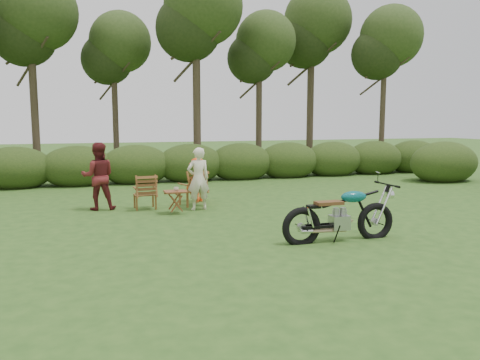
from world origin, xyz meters
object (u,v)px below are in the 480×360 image
object	(u,v)px
lawn_chair_right	(192,205)
child	(198,202)
side_table	(175,202)
adult_a	(199,210)
cup	(176,189)
motorcycle	(339,240)
lawn_chair_left	(145,209)
adult_b	(100,210)

from	to	relation	value
lawn_chair_right	child	xyz separation A→B (m)	(0.27, 0.52, 0.00)
child	side_table	bearing A→B (deg)	25.10
adult_a	cup	bearing A→B (deg)	20.78
side_table	child	world-z (taller)	child
lawn_chair_right	cup	bearing A→B (deg)	41.26
motorcycle	lawn_chair_right	bearing A→B (deg)	113.89
motorcycle	lawn_chair_left	bearing A→B (deg)	126.68
lawn_chair_right	cup	world-z (taller)	cup
lawn_chair_right	adult_a	size ratio (longest dim) A/B	0.59
motorcycle	lawn_chair_right	size ratio (longest dim) A/B	2.32
cup	side_table	bearing A→B (deg)	-161.02
lawn_chair_right	child	size ratio (longest dim) A/B	0.76
lawn_chair_right	lawn_chair_left	distance (m)	1.25
cup	adult_b	world-z (taller)	adult_b
lawn_chair_left	adult_b	xyz separation A→B (m)	(-1.13, 0.25, 0.00)
lawn_chair_left	cup	world-z (taller)	cup
lawn_chair_right	adult_b	bearing A→B (deg)	-20.66
motorcycle	side_table	world-z (taller)	motorcycle
adult_b	child	bearing A→B (deg)	-169.39
lawn_chair_right	motorcycle	bearing A→B (deg)	95.87
adult_a	child	size ratio (longest dim) A/B	1.29
adult_a	child	xyz separation A→B (m)	(0.24, 1.17, 0.00)
motorcycle	lawn_chair_right	world-z (taller)	motorcycle
adult_a	adult_b	xyz separation A→B (m)	(-2.41, 0.79, 0.00)
motorcycle	adult_b	xyz separation A→B (m)	(-4.27, 4.61, 0.00)
cup	adult_a	size ratio (longest dim) A/B	0.08
motorcycle	cup	size ratio (longest dim) A/B	18.17
lawn_chair_right	adult_a	bearing A→B (deg)	75.85
lawn_chair_left	cup	xyz separation A→B (m)	(0.66, -0.86, 0.61)
lawn_chair_right	cup	xyz separation A→B (m)	(-0.59, -0.96, 0.61)
side_table	cup	xyz separation A→B (m)	(0.02, 0.01, 0.33)
motorcycle	adult_b	distance (m)	6.28
adult_a	lawn_chair_right	bearing A→B (deg)	-92.88
motorcycle	cup	bearing A→B (deg)	126.21
side_table	adult_b	size ratio (longest dim) A/B	0.33
child	cup	bearing A→B (deg)	25.64
adult_b	cup	bearing A→B (deg)	150.87
lawn_chair_left	adult_a	size ratio (longest dim) A/B	0.56
side_table	adult_a	xyz separation A→B (m)	(0.65, 0.32, -0.28)
motorcycle	child	distance (m)	5.24
lawn_chair_right	lawn_chair_left	world-z (taller)	lawn_chair_right
adult_a	adult_b	world-z (taller)	adult_b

